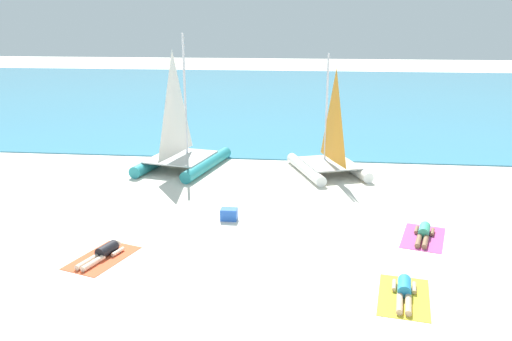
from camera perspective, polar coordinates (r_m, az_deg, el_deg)
ground_plane at (r=22.42m, az=1.47°, el=0.78°), size 120.00×120.00×0.00m
ocean_water at (r=42.54m, az=3.83°, el=8.15°), size 120.00×40.00×0.05m
sailboat_teal at (r=21.69m, az=-8.10°, el=2.29°), size 3.45×4.60×5.40m
sailboat_white at (r=21.03m, az=7.92°, el=1.55°), size 3.39×4.15×4.67m
towel_left at (r=14.32m, az=-16.31°, el=-9.08°), size 1.63×2.14×0.01m
sunbather_left at (r=14.31m, az=-16.17°, el=-8.52°), size 0.84×1.54×0.30m
towel_middle at (r=12.46m, az=15.72°, el=-13.03°), size 1.39×2.05×0.01m
sunbather_middle at (r=12.46m, az=15.77°, el=-12.38°), size 0.65×1.57×0.30m
towel_right at (r=15.67m, az=17.66°, el=-6.94°), size 1.57×2.13×0.01m
sunbather_right at (r=15.69m, az=17.72°, el=-6.43°), size 0.80×1.55×0.30m
cooler_box at (r=16.18m, az=-2.95°, el=-4.76°), size 0.50×0.36×0.36m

